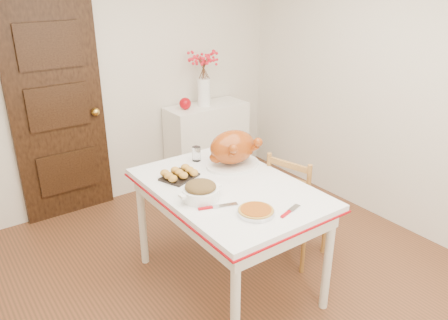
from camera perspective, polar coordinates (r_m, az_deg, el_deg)
floor at (r=3.52m, az=2.95°, el=-16.07°), size 3.50×4.00×0.00m
wall_back at (r=4.58m, az=-12.73°, el=10.14°), size 3.50×0.00×2.50m
wall_right at (r=4.20m, az=22.57°, el=7.84°), size 0.00×4.00×2.50m
door_back at (r=4.38m, az=-20.73°, el=5.70°), size 0.85×0.06×2.06m
sideboard at (r=4.99m, az=-2.21°, el=2.14°), size 0.90×0.40×0.90m
kitchen_table at (r=3.31m, az=0.51°, el=-9.88°), size 0.96×1.40×0.84m
chair_oak at (r=3.67m, az=9.52°, el=-5.82°), size 0.51×0.51×0.94m
berry_vase at (r=4.76m, az=-2.66°, el=10.64°), size 0.32×0.32×0.62m
apple at (r=4.70m, az=-5.07°, el=7.32°), size 0.13×0.13×0.13m
turkey_platter at (r=3.38m, az=1.14°, el=1.45°), size 0.45×0.36×0.28m
pumpkin_pie at (r=2.75m, az=4.17°, el=-6.59°), size 0.27×0.27×0.05m
stuffing_dish at (r=2.91m, az=-3.06°, el=-4.02°), size 0.37×0.32×0.12m
rolls_tray at (r=3.23m, az=-5.83°, el=-1.79°), size 0.30×0.27×0.07m
pie_server at (r=2.81m, az=8.59°, el=-6.52°), size 0.22×0.12×0.01m
carving_knife at (r=2.83m, az=-0.78°, el=-6.01°), size 0.27×0.14×0.01m
drinking_glass at (r=3.51m, az=-3.61°, el=0.81°), size 0.08×0.08×0.12m
shaker_pair at (r=3.69m, az=0.35°, el=1.85°), size 0.11×0.06×0.10m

